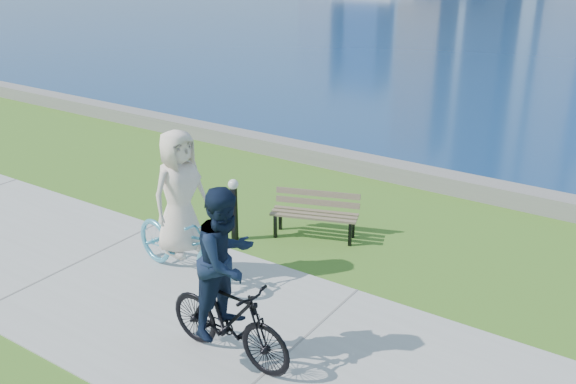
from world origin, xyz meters
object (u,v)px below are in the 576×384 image
Objects in this scene: bollard_lamp at (234,206)px; cyclist_woman at (182,225)px; cyclist_man at (227,291)px; park_bench at (315,211)px.

bollard_lamp is 1.46m from cyclist_woman.
cyclist_woman is 2.15m from cyclist_man.
cyclist_woman reaches higher than cyclist_man.
cyclist_woman is (0.18, -1.43, 0.25)m from bollard_lamp.
bollard_lamp is at bearing 16.87° from cyclist_woman.
park_bench is 2.49m from cyclist_woman.
park_bench is 0.68× the size of cyclist_woman.
bollard_lamp is at bearing -159.21° from park_bench.
cyclist_woman reaches higher than park_bench.
cyclist_woman is (-0.85, -2.31, 0.40)m from park_bench.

